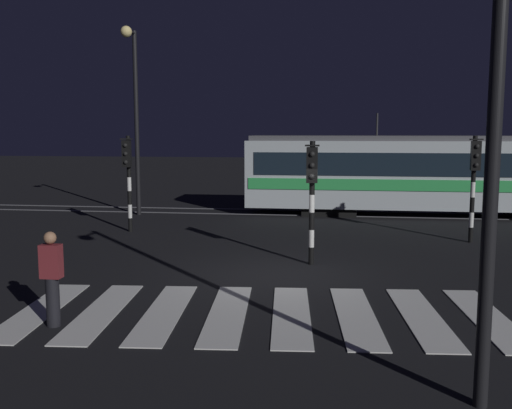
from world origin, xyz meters
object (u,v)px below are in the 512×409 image
(street_lamp_trackside_left, at_px, (134,99))
(street_lamp_near_kerb, at_px, (505,38))
(traffic_light_median_centre, at_px, (312,184))
(traffic_light_corner_far_right, at_px, (474,173))
(pedestrian_waiting_at_kerb, at_px, (52,278))
(traffic_light_corner_far_left, at_px, (128,169))
(tram, at_px, (432,173))

(street_lamp_trackside_left, bearing_deg, street_lamp_near_kerb, -57.55)
(traffic_light_median_centre, height_order, traffic_light_corner_far_right, traffic_light_corner_far_right)
(pedestrian_waiting_at_kerb, bearing_deg, traffic_light_corner_far_right, 44.47)
(pedestrian_waiting_at_kerb, bearing_deg, traffic_light_corner_far_left, 102.15)
(traffic_light_corner_far_left, xyz_separation_m, street_lamp_near_kerb, (8.82, -11.78, 2.33))
(traffic_light_corner_far_left, bearing_deg, pedestrian_waiting_at_kerb, -77.85)
(traffic_light_median_centre, bearing_deg, traffic_light_corner_far_left, 147.32)
(traffic_light_median_centre, distance_m, street_lamp_near_kerb, 8.42)
(traffic_light_median_centre, relative_size, street_lamp_trackside_left, 0.43)
(street_lamp_trackside_left, xyz_separation_m, pedestrian_waiting_at_kerb, (3.08, -13.17, -3.81))
(traffic_light_median_centre, xyz_separation_m, traffic_light_corner_far_left, (-6.38, 4.09, 0.06))
(traffic_light_median_centre, height_order, tram, tram)
(traffic_light_corner_far_right, xyz_separation_m, tram, (-0.30, 5.77, -0.44))
(street_lamp_trackside_left, height_order, street_lamp_near_kerb, street_lamp_trackside_left)
(street_lamp_trackside_left, xyz_separation_m, tram, (11.93, 1.59, -2.95))
(traffic_light_corner_far_left, bearing_deg, tram, 26.15)
(street_lamp_near_kerb, distance_m, tram, 17.47)
(traffic_light_corner_far_right, distance_m, street_lamp_near_kerb, 11.82)
(traffic_light_corner_far_right, xyz_separation_m, street_lamp_near_kerb, (-2.35, -11.35, 2.32))
(traffic_light_corner_far_right, bearing_deg, street_lamp_trackside_left, 161.11)
(traffic_light_median_centre, xyz_separation_m, street_lamp_trackside_left, (-7.43, 7.85, 2.58))
(street_lamp_near_kerb, relative_size, tram, 0.47)
(street_lamp_near_kerb, bearing_deg, traffic_light_corner_far_left, 126.83)
(street_lamp_trackside_left, bearing_deg, traffic_light_median_centre, -46.54)
(pedestrian_waiting_at_kerb, bearing_deg, street_lamp_near_kerb, -19.20)
(traffic_light_corner_far_left, relative_size, pedestrian_waiting_at_kerb, 1.92)
(traffic_light_corner_far_left, height_order, pedestrian_waiting_at_kerb, traffic_light_corner_far_left)
(traffic_light_median_centre, relative_size, pedestrian_waiting_at_kerb, 1.87)
(traffic_light_corner_far_left, distance_m, pedestrian_waiting_at_kerb, 9.72)
(traffic_light_corner_far_left, bearing_deg, street_lamp_near_kerb, -53.17)
(street_lamp_near_kerb, relative_size, pedestrian_waiting_at_kerb, 4.14)
(street_lamp_trackside_left, relative_size, tram, 0.49)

